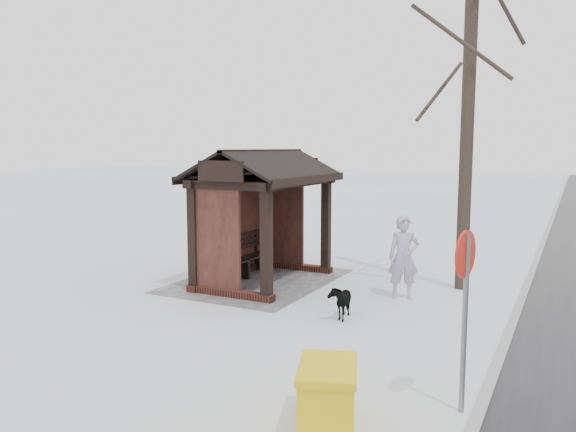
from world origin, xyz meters
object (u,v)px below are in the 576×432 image
object	(u,v)px
tree_near	(472,3)
grit_bin	(327,396)
dog	(340,301)
road_sign	(465,281)
pedestrian	(404,257)
bus_shelter	(258,190)

from	to	relation	value
tree_near	grit_bin	size ratio (longest dim) A/B	8.08
dog	road_sign	xyz separation A→B (m)	(2.80, 2.67, 1.27)
grit_bin	dog	bearing A→B (deg)	180.00
pedestrian	bus_shelter	bearing A→B (deg)	158.53
tree_near	pedestrian	world-z (taller)	tree_near
grit_bin	road_sign	xyz separation A→B (m)	(-1.09, 1.25, 1.22)
bus_shelter	tree_near	bearing A→B (deg)	108.99
tree_near	road_sign	world-z (taller)	tree_near
bus_shelter	road_sign	world-z (taller)	bus_shelter
pedestrian	grit_bin	bearing A→B (deg)	-105.43
bus_shelter	pedestrian	world-z (taller)	bus_shelter
bus_shelter	pedestrian	distance (m)	3.66
bus_shelter	pedestrian	size ratio (longest dim) A/B	2.07
pedestrian	road_sign	world-z (taller)	road_sign
bus_shelter	pedestrian	xyz separation A→B (m)	(-0.09, 3.43, -1.30)
dog	grit_bin	world-z (taller)	grit_bin
bus_shelter	grit_bin	bearing A→B (deg)	36.54
bus_shelter	tree_near	distance (m)	6.10
road_sign	tree_near	bearing A→B (deg)	-157.98
tree_near	dog	bearing A→B (deg)	-25.90
pedestrian	dog	distance (m)	2.04
pedestrian	road_sign	size ratio (longest dim) A/B	0.79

